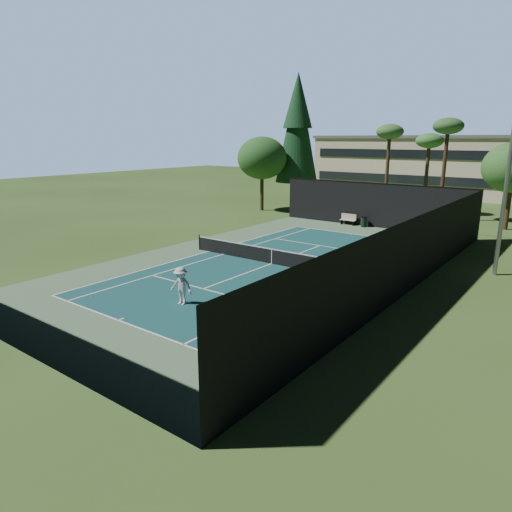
{
  "coord_description": "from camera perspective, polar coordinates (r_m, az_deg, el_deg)",
  "views": [
    {
      "loc": [
        16.3,
        -23.31,
        7.86
      ],
      "look_at": [
        1.0,
        -3.0,
        1.3
      ],
      "focal_mm": 32.0,
      "sensor_mm": 36.0,
      "label": 1
    }
  ],
  "objects": [
    {
      "name": "tennis_net",
      "position": [
        29.36,
        1.96,
        0.06
      ],
      "size": [
        12.9,
        0.1,
        1.1
      ],
      "color": "black",
      "rests_on": "ground"
    },
    {
      "name": "campus_building",
      "position": [
        71.27,
        24.14,
        10.3
      ],
      "size": [
        40.5,
        12.5,
        8.3
      ],
      "color": "beige",
      "rests_on": "ground"
    },
    {
      "name": "apron_slab",
      "position": [
        29.51,
        1.96,
        -0.98
      ],
      "size": [
        18.0,
        32.0,
        0.01
      ],
      "primitive_type": "cube",
      "color": "#557854",
      "rests_on": "ground"
    },
    {
      "name": "tennis_ball_b",
      "position": [
        31.9,
        -1.46,
        0.26
      ],
      "size": [
        0.07,
        0.07,
        0.07
      ],
      "primitive_type": "sphere",
      "color": "gold",
      "rests_on": "ground"
    },
    {
      "name": "tennis_ball_a",
      "position": [
        24.89,
        -19.81,
        -4.76
      ],
      "size": [
        0.06,
        0.06,
        0.06
      ],
      "primitive_type": "sphere",
      "color": "#E4F136",
      "rests_on": "ground"
    },
    {
      "name": "palm_a",
      "position": [
        50.72,
        16.37,
        14.28
      ],
      "size": [
        2.8,
        2.8,
        9.32
      ],
      "color": "#4A331F",
      "rests_on": "ground"
    },
    {
      "name": "decid_tree_c",
      "position": [
        51.27,
        0.75,
        12.13
      ],
      "size": [
        5.44,
        5.44,
        8.09
      ],
      "color": "#4C3220",
      "rests_on": "ground"
    },
    {
      "name": "trash_bin",
      "position": [
        42.94,
        13.32,
        4.18
      ],
      "size": [
        0.56,
        0.56,
        0.95
      ],
      "color": "black",
      "rests_on": "ground"
    },
    {
      "name": "player",
      "position": [
        22.42,
        -9.35,
        -3.72
      ],
      "size": [
        1.3,
        0.87,
        1.88
      ],
      "primitive_type": "imported",
      "rotation": [
        0.0,
        0.0,
        0.15
      ],
      "color": "silver",
      "rests_on": "ground"
    },
    {
      "name": "court_surface",
      "position": [
        29.51,
        1.96,
        -0.97
      ],
      "size": [
        10.97,
        23.77,
        0.01
      ],
      "primitive_type": "cube",
      "color": "#174B4C",
      "rests_on": "ground"
    },
    {
      "name": "light_pole",
      "position": [
        29.65,
        29.1,
        9.98
      ],
      "size": [
        0.9,
        0.25,
        12.22
      ],
      "color": "gray",
      "rests_on": "ground"
    },
    {
      "name": "court_lines",
      "position": [
        29.5,
        1.96,
        -0.95
      ],
      "size": [
        11.07,
        23.87,
        0.01
      ],
      "color": "white",
      "rests_on": "ground"
    },
    {
      "name": "tennis_ball_d",
      "position": [
        36.71,
        0.15,
        2.17
      ],
      "size": [
        0.07,
        0.07,
        0.07
      ],
      "primitive_type": "sphere",
      "color": "#C7E433",
      "rests_on": "ground"
    },
    {
      "name": "tennis_ball_c",
      "position": [
        29.85,
        5.51,
        -0.79
      ],
      "size": [
        0.08,
        0.08,
        0.08
      ],
      "primitive_type": "sphere",
      "color": "#D5F237",
      "rests_on": "ground"
    },
    {
      "name": "pine_tree",
      "position": [
        53.45,
        5.21,
        16.23
      ],
      "size": [
        4.8,
        4.8,
        15.0
      ],
      "color": "#46331E",
      "rests_on": "ground"
    },
    {
      "name": "park_bench",
      "position": [
        43.77,
        11.46,
        4.56
      ],
      "size": [
        1.5,
        0.45,
        1.02
      ],
      "color": "beige",
      "rests_on": "ground"
    },
    {
      "name": "ground",
      "position": [
        29.51,
        1.96,
        -0.99
      ],
      "size": [
        160.0,
        160.0,
        0.0
      ],
      "primitive_type": "plane",
      "color": "#33541F",
      "rests_on": "ground"
    },
    {
      "name": "palm_c",
      "position": [
        47.92,
        22.86,
        14.27
      ],
      "size": [
        2.8,
        2.8,
        9.77
      ],
      "color": "#442C1D",
      "rests_on": "ground"
    },
    {
      "name": "palm_b",
      "position": [
        51.48,
        20.85,
        13.0
      ],
      "size": [
        2.8,
        2.8,
        8.42
      ],
      "color": "#46331E",
      "rests_on": "ground"
    },
    {
      "name": "fence",
      "position": [
        29.09,
        2.06,
        2.85
      ],
      "size": [
        18.04,
        32.05,
        4.03
      ],
      "color": "black",
      "rests_on": "ground"
    }
  ]
}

